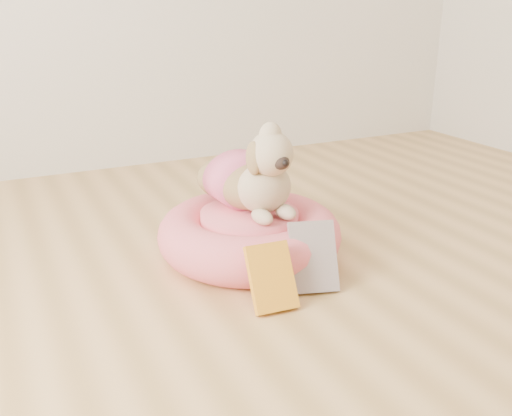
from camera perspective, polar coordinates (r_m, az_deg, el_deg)
name	(u,v)px	position (r m, az deg, el deg)	size (l,w,h in m)	color
pet_bed	(249,234)	(1.90, -0.66, -2.63)	(0.61, 0.61, 0.16)	#F76063
dog	(251,162)	(1.85, -0.55, 4.58)	(0.30, 0.43, 0.31)	brown
book_yellow	(271,277)	(1.59, 1.56, -6.94)	(0.13, 0.02, 0.19)	yellow
book_white	(313,257)	(1.69, 5.75, -4.87)	(0.14, 0.02, 0.21)	white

